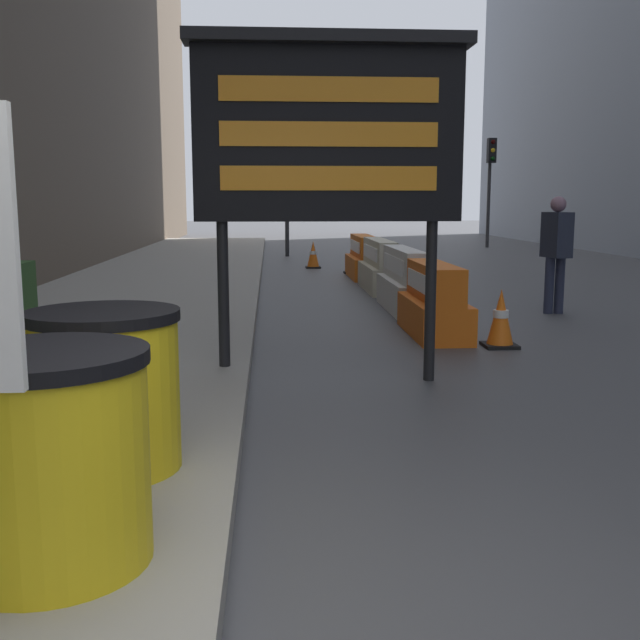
# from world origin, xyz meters

# --- Properties ---
(barrel_drum_foreground) EXTENTS (0.84, 0.84, 0.89)m
(barrel_drum_foreground) POSITION_xyz_m (-0.71, 0.65, 0.61)
(barrel_drum_foreground) COLOR yellow
(barrel_drum_foreground) RESTS_ON sidewalk_left
(barrel_drum_middle) EXTENTS (0.84, 0.84, 0.89)m
(barrel_drum_middle) POSITION_xyz_m (-0.71, 1.75, 0.61)
(barrel_drum_middle) COLOR yellow
(barrel_drum_middle) RESTS_ON sidewalk_left
(message_board) EXTENTS (2.45, 0.36, 3.04)m
(message_board) POSITION_xyz_m (0.71, 4.32, 2.22)
(message_board) COLOR black
(message_board) RESTS_ON ground_plane
(jersey_barrier_orange_far) EXTENTS (0.61, 1.73, 0.88)m
(jersey_barrier_orange_far) POSITION_xyz_m (2.20, 6.65, 0.39)
(jersey_barrier_orange_far) COLOR orange
(jersey_barrier_orange_far) RESTS_ON ground_plane
(jersey_barrier_white) EXTENTS (0.52, 2.13, 0.93)m
(jersey_barrier_white) POSITION_xyz_m (2.20, 8.74, 0.41)
(jersey_barrier_white) COLOR silver
(jersey_barrier_white) RESTS_ON ground_plane
(jersey_barrier_cream) EXTENTS (0.54, 2.18, 0.93)m
(jersey_barrier_cream) POSITION_xyz_m (2.20, 11.30, 0.41)
(jersey_barrier_cream) COLOR beige
(jersey_barrier_cream) RESTS_ON ground_plane
(jersey_barrier_orange_near) EXTENTS (0.60, 1.99, 0.90)m
(jersey_barrier_orange_near) POSITION_xyz_m (2.20, 13.63, 0.40)
(jersey_barrier_orange_near) COLOR orange
(jersey_barrier_orange_near) RESTS_ON ground_plane
(traffic_cone_near) EXTENTS (0.37, 0.37, 0.66)m
(traffic_cone_near) POSITION_xyz_m (2.78, 5.83, 0.32)
(traffic_cone_near) COLOR black
(traffic_cone_near) RESTS_ON ground_plane
(traffic_cone_mid) EXTENTS (0.37, 0.37, 0.66)m
(traffic_cone_mid) POSITION_xyz_m (1.25, 16.00, 0.32)
(traffic_cone_mid) COLOR black
(traffic_cone_mid) RESTS_ON ground_plane
(traffic_cone_far) EXTENTS (0.34, 0.34, 0.62)m
(traffic_cone_far) POSITION_xyz_m (2.05, 14.59, 0.30)
(traffic_cone_far) COLOR black
(traffic_cone_far) RESTS_ON ground_plane
(traffic_light_near_curb) EXTENTS (0.28, 0.45, 4.20)m
(traffic_light_near_curb) POSITION_xyz_m (0.71, 19.91, 3.04)
(traffic_light_near_curb) COLOR #2D2D30
(traffic_light_near_curb) RESTS_ON ground_plane
(traffic_light_far_side) EXTENTS (0.28, 0.45, 3.78)m
(traffic_light_far_side) POSITION_xyz_m (7.91, 23.79, 2.75)
(traffic_light_far_side) COLOR #2D2D30
(traffic_light_far_side) RESTS_ON ground_plane
(pedestrian_worker) EXTENTS (0.35, 0.49, 1.70)m
(pedestrian_worker) POSITION_xyz_m (4.34, 8.29, 1.00)
(pedestrian_worker) COLOR #23283D
(pedestrian_worker) RESTS_ON ground_plane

